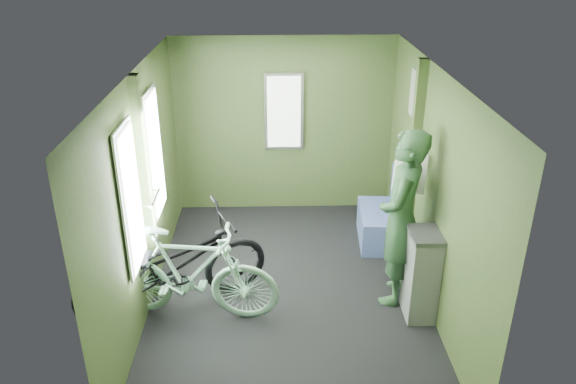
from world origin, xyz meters
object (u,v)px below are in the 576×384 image
bicycle_mint (194,318)px  waste_box (421,275)px  bicycle_black (178,308)px  passenger (401,218)px  bench_seat (381,222)px

bicycle_mint → waste_box: bearing=-82.5°
bicycle_black → passenger: 2.40m
bench_seat → bicycle_mint: bearing=-141.3°
waste_box → bicycle_mint: bearing=179.9°
bicycle_mint → bicycle_black: bearing=56.9°
bench_seat → passenger: bearing=-88.7°
waste_box → bicycle_black: bearing=176.2°
passenger → bench_seat: size_ratio=2.10×
bicycle_black → waste_box: waste_box is taller
passenger → waste_box: bearing=50.6°
bicycle_black → waste_box: size_ratio=2.10×
bicycle_mint → bench_seat: bench_seat is taller
passenger → waste_box: 0.57m
bicycle_mint → bench_seat: (2.09, 1.45, 0.26)m
bicycle_black → bicycle_mint: (0.18, -0.15, 0.00)m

